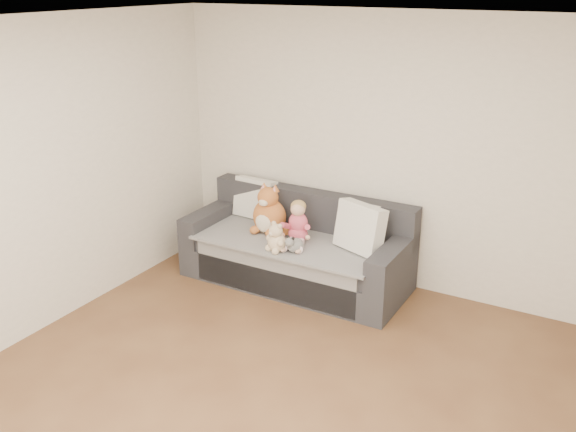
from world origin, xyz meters
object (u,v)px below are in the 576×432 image
at_px(plush_cat, 269,214).
at_px(teddy_bear, 276,240).
at_px(sippy_cup, 277,233).
at_px(sofa, 298,252).
at_px(toddler, 297,225).

relative_size(plush_cat, teddy_bear, 1.80).
relative_size(teddy_bear, sippy_cup, 2.50).
distance_m(sofa, sippy_cup, 0.31).
relative_size(toddler, sippy_cup, 3.69).
distance_m(teddy_bear, sippy_cup, 0.29).
height_order(sofa, teddy_bear, sofa).
height_order(sofa, plush_cat, plush_cat).
bearing_deg(toddler, sippy_cup, 172.16).
relative_size(plush_cat, sippy_cup, 4.50).
xyz_separation_m(toddler, plush_cat, (-0.38, 0.10, 0.02)).
bearing_deg(plush_cat, sofa, 3.14).
xyz_separation_m(sofa, sippy_cup, (-0.14, -0.16, 0.22)).
bearing_deg(sippy_cup, plush_cat, 141.66).
distance_m(plush_cat, teddy_bear, 0.50).
xyz_separation_m(toddler, teddy_bear, (-0.07, -0.28, -0.06)).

